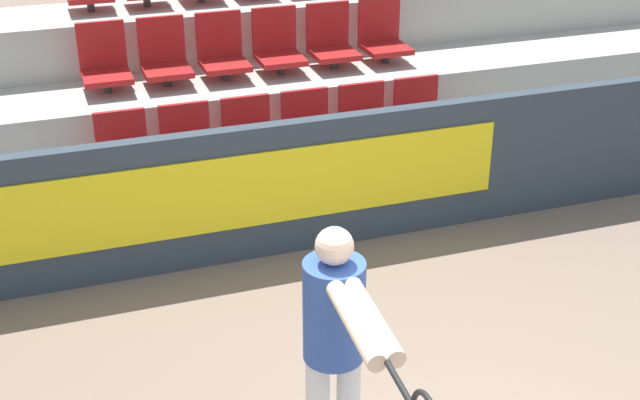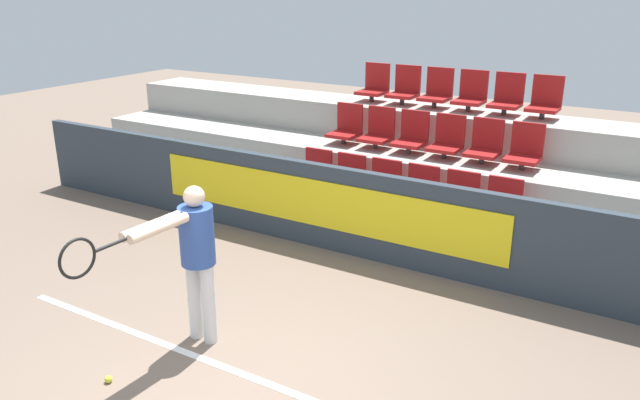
# 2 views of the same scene
# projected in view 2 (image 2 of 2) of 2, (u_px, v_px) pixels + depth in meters

# --- Properties ---
(ground_plane) EXTENTS (30.00, 30.00, 0.00)m
(ground_plane) POSITION_uv_depth(u_px,v_px,m) (211.00, 396.00, 5.22)
(ground_plane) COLOR #7A6656
(court_baseline) EXTENTS (5.53, 0.08, 0.01)m
(court_baseline) POSITION_uv_depth(u_px,v_px,m) (239.00, 373.00, 5.53)
(court_baseline) COLOR white
(court_baseline) RESTS_ON ground
(barrier_wall) EXTENTS (11.88, 0.14, 1.12)m
(barrier_wall) POSITION_uv_depth(u_px,v_px,m) (376.00, 217.00, 7.61)
(barrier_wall) COLOR #2D3842
(barrier_wall) RESTS_ON ground
(bleacher_tier_front) EXTENTS (11.48, 0.91, 0.50)m
(bleacher_tier_front) POSITION_uv_depth(u_px,v_px,m) (395.00, 227.00, 8.13)
(bleacher_tier_front) COLOR #ADA89E
(bleacher_tier_front) RESTS_ON ground
(bleacher_tier_middle) EXTENTS (11.48, 0.91, 0.99)m
(bleacher_tier_middle) POSITION_uv_depth(u_px,v_px,m) (423.00, 190.00, 8.78)
(bleacher_tier_middle) COLOR #ADA89E
(bleacher_tier_middle) RESTS_ON ground
(bleacher_tier_back) EXTENTS (11.48, 0.91, 1.49)m
(bleacher_tier_back) POSITION_uv_depth(u_px,v_px,m) (446.00, 159.00, 9.43)
(bleacher_tier_back) COLOR #ADA89E
(bleacher_tier_back) RESTS_ON ground
(stadium_chair_0) EXTENTS (0.42, 0.42, 0.58)m
(stadium_chair_0) POSITION_uv_depth(u_px,v_px,m) (315.00, 174.00, 8.71)
(stadium_chair_0) COLOR #333333
(stadium_chair_0) RESTS_ON bleacher_tier_front
(stadium_chair_1) EXTENTS (0.42, 0.42, 0.58)m
(stadium_chair_1) POSITION_uv_depth(u_px,v_px,m) (348.00, 180.00, 8.46)
(stadium_chair_1) COLOR #333333
(stadium_chair_1) RESTS_ON bleacher_tier_front
(stadium_chair_2) EXTENTS (0.42, 0.42, 0.58)m
(stadium_chair_2) POSITION_uv_depth(u_px,v_px,m) (383.00, 186.00, 8.20)
(stadium_chair_2) COLOR #333333
(stadium_chair_2) RESTS_ON bleacher_tier_front
(stadium_chair_3) EXTENTS (0.42, 0.42, 0.58)m
(stadium_chair_3) POSITION_uv_depth(u_px,v_px,m) (420.00, 193.00, 7.95)
(stadium_chair_3) COLOR #333333
(stadium_chair_3) RESTS_ON bleacher_tier_front
(stadium_chair_4) EXTENTS (0.42, 0.42, 0.58)m
(stadium_chair_4) POSITION_uv_depth(u_px,v_px,m) (459.00, 200.00, 7.70)
(stadium_chair_4) COLOR #333333
(stadium_chair_4) RESTS_ON bleacher_tier_front
(stadium_chair_5) EXTENTS (0.42, 0.42, 0.58)m
(stadium_chair_5) POSITION_uv_depth(u_px,v_px,m) (501.00, 207.00, 7.44)
(stadium_chair_5) COLOR #333333
(stadium_chair_5) RESTS_ON bleacher_tier_front
(stadium_chair_6) EXTENTS (0.42, 0.42, 0.58)m
(stadium_chair_6) POSITION_uv_depth(u_px,v_px,m) (346.00, 127.00, 9.28)
(stadium_chair_6) COLOR #333333
(stadium_chair_6) RESTS_ON bleacher_tier_middle
(stadium_chair_7) EXTENTS (0.42, 0.42, 0.58)m
(stadium_chair_7) POSITION_uv_depth(u_px,v_px,m) (378.00, 131.00, 9.02)
(stadium_chair_7) COLOR #333333
(stadium_chair_7) RESTS_ON bleacher_tier_middle
(stadium_chair_8) EXTENTS (0.42, 0.42, 0.58)m
(stadium_chair_8) POSITION_uv_depth(u_px,v_px,m) (411.00, 136.00, 8.77)
(stadium_chair_8) COLOR #333333
(stadium_chair_8) RESTS_ON bleacher_tier_middle
(stadium_chair_9) EXTENTS (0.42, 0.42, 0.58)m
(stadium_chair_9) POSITION_uv_depth(u_px,v_px,m) (447.00, 140.00, 8.52)
(stadium_chair_9) COLOR #333333
(stadium_chair_9) RESTS_ON bleacher_tier_middle
(stadium_chair_10) EXTENTS (0.42, 0.42, 0.58)m
(stadium_chair_10) POSITION_uv_depth(u_px,v_px,m) (485.00, 145.00, 8.26)
(stadium_chair_10) COLOR #333333
(stadium_chair_10) RESTS_ON bleacher_tier_middle
(stadium_chair_11) EXTENTS (0.42, 0.42, 0.58)m
(stadium_chair_11) POSITION_uv_depth(u_px,v_px,m) (525.00, 150.00, 8.01)
(stadium_chair_11) COLOR #333333
(stadium_chair_11) RESTS_ON bleacher_tier_middle
(stadium_chair_12) EXTENTS (0.42, 0.42, 0.58)m
(stadium_chair_12) POSITION_uv_depth(u_px,v_px,m) (374.00, 86.00, 9.84)
(stadium_chair_12) COLOR #333333
(stadium_chair_12) RESTS_ON bleacher_tier_back
(stadium_chair_13) EXTENTS (0.42, 0.42, 0.58)m
(stadium_chair_13) POSITION_uv_depth(u_px,v_px,m) (405.00, 88.00, 9.59)
(stadium_chair_13) COLOR #333333
(stadium_chair_13) RESTS_ON bleacher_tier_back
(stadium_chair_14) EXTENTS (0.42, 0.42, 0.58)m
(stadium_chair_14) POSITION_uv_depth(u_px,v_px,m) (437.00, 91.00, 9.34)
(stadium_chair_14) COLOR #333333
(stadium_chair_14) RESTS_ON bleacher_tier_back
(stadium_chair_15) EXTENTS (0.42, 0.42, 0.58)m
(stadium_chair_15) POSITION_uv_depth(u_px,v_px,m) (471.00, 94.00, 9.08)
(stadium_chair_15) COLOR #333333
(stadium_chair_15) RESTS_ON bleacher_tier_back
(stadium_chair_16) EXTENTS (0.42, 0.42, 0.58)m
(stadium_chair_16) POSITION_uv_depth(u_px,v_px,m) (507.00, 98.00, 8.83)
(stadium_chair_16) COLOR #333333
(stadium_chair_16) RESTS_ON bleacher_tier_back
(stadium_chair_17) EXTENTS (0.42, 0.42, 0.58)m
(stadium_chair_17) POSITION_uv_depth(u_px,v_px,m) (545.00, 101.00, 8.58)
(stadium_chair_17) COLOR #333333
(stadium_chair_17) RESTS_ON bleacher_tier_back
(tennis_player) EXTENTS (0.32, 1.55, 1.56)m
(tennis_player) POSITION_uv_depth(u_px,v_px,m) (192.00, 250.00, 5.68)
(tennis_player) COLOR silver
(tennis_player) RESTS_ON ground
(tennis_ball) EXTENTS (0.07, 0.07, 0.07)m
(tennis_ball) POSITION_uv_depth(u_px,v_px,m) (108.00, 379.00, 5.39)
(tennis_ball) COLOR #CCDB33
(tennis_ball) RESTS_ON ground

